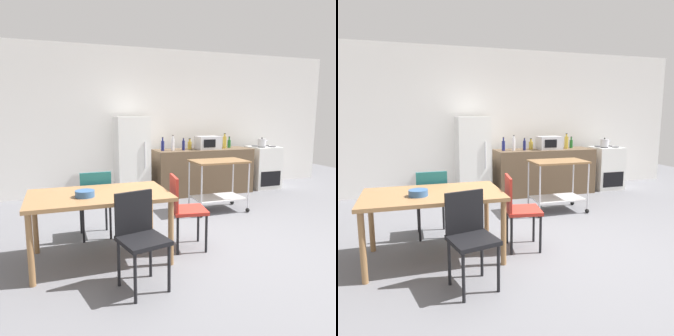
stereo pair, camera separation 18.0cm
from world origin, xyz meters
The scene contains 19 objects.
ground_plane centered at (0.00, 0.00, 0.00)m, with size 12.00×12.00×0.00m, color slate.
back_wall centered at (0.00, 3.20, 1.45)m, with size 8.40×0.12×2.90m, color white.
kitchen_counter centered at (0.90, 2.60, 0.45)m, with size 2.00×0.64×0.90m, color brown.
dining_table centered at (-1.49, 0.14, 0.67)m, with size 1.50×0.90×0.75m.
chair_red centered at (-0.52, 0.11, 0.52)m, with size 0.45×0.45×0.89m.
chair_teal centered at (-1.47, 0.79, 0.52)m, with size 0.41×0.41×0.89m.
chair_black centered at (-1.22, -0.57, 0.52)m, with size 0.48×0.48×0.89m.
stove_oven centered at (2.35, 2.62, 0.45)m, with size 0.60×0.61×0.92m.
refrigerator centered at (-0.55, 2.70, 0.78)m, with size 0.60×0.63×1.55m.
kitchen_cart centered at (0.61, 1.37, 0.57)m, with size 0.91×0.57×0.85m.
bottle_sesame_oil centered at (0.03, 2.57, 1.01)m, with size 0.06×0.06×0.27m.
bottle_soda centered at (0.24, 2.58, 1.02)m, with size 0.07×0.07×0.30m.
bottle_sparkling_water centered at (0.44, 2.53, 1.00)m, with size 0.06×0.06×0.24m.
bottle_soy_sauce centered at (0.62, 2.65, 0.99)m, with size 0.08×0.08×0.22m.
microwave centered at (0.98, 2.57, 1.03)m, with size 0.46×0.35×0.26m.
bottle_vinegar centered at (1.39, 2.61, 1.03)m, with size 0.08×0.08×0.31m.
bottle_hot_sauce centered at (1.54, 2.68, 0.99)m, with size 0.07×0.07×0.24m.
fruit_bowl centered at (-1.65, 0.04, 0.78)m, with size 0.20×0.20×0.07m, color #33598C.
kettle centered at (2.23, 2.52, 1.00)m, with size 0.24×0.17×0.19m.
Camera 1 is at (-1.90, -3.34, 1.60)m, focal length 34.73 mm.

